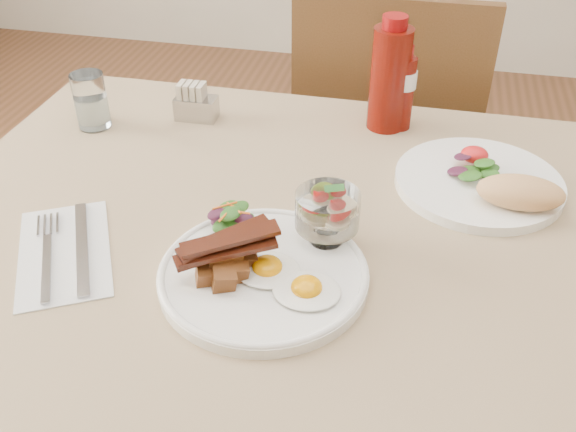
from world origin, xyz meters
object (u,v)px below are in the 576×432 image
(main_plate, at_px, (263,275))
(water_glass, at_px, (91,104))
(table, at_px, (349,279))
(chair_far, at_px, (385,147))
(ketchup_bottle, at_px, (390,77))
(sugar_caddy, at_px, (195,104))
(fruit_cup, at_px, (327,211))
(second_plate, at_px, (488,183))
(hot_sauce_bottle, at_px, (403,89))

(main_plate, relative_size, water_glass, 2.70)
(table, xyz_separation_m, main_plate, (-0.10, -0.13, 0.10))
(chair_far, relative_size, ketchup_bottle, 4.43)
(table, distance_m, sugar_caddy, 0.47)
(chair_far, height_order, fruit_cup, chair_far)
(fruit_cup, xyz_separation_m, sugar_caddy, (-0.31, 0.34, -0.04))
(water_glass, bearing_deg, sugar_caddy, 22.32)
(table, relative_size, sugar_caddy, 16.88)
(ketchup_bottle, bearing_deg, fruit_cup, -96.58)
(fruit_cup, xyz_separation_m, water_glass, (-0.49, 0.27, -0.02))
(fruit_cup, xyz_separation_m, second_plate, (0.23, 0.20, -0.05))
(second_plate, height_order, sugar_caddy, sugar_caddy)
(fruit_cup, xyz_separation_m, ketchup_bottle, (0.04, 0.39, 0.03))
(fruit_cup, height_order, ketchup_bottle, ketchup_bottle)
(chair_far, relative_size, water_glass, 8.97)
(chair_far, distance_m, water_glass, 0.73)
(table, bearing_deg, main_plate, -128.52)
(second_plate, bearing_deg, main_plate, -136.42)
(chair_far, xyz_separation_m, main_plate, (-0.10, -0.79, 0.24))
(ketchup_bottle, relative_size, water_glass, 2.02)
(chair_far, xyz_separation_m, second_plate, (0.19, -0.51, 0.25))
(ketchup_bottle, distance_m, water_glass, 0.55)
(ketchup_bottle, xyz_separation_m, water_glass, (-0.53, -0.12, -0.05))
(chair_far, bearing_deg, water_glass, -139.68)
(chair_far, distance_m, fruit_cup, 0.77)
(sugar_caddy, bearing_deg, hot_sauce_bottle, 6.64)
(chair_far, distance_m, sugar_caddy, 0.57)
(ketchup_bottle, bearing_deg, water_glass, -167.23)
(ketchup_bottle, distance_m, hot_sauce_bottle, 0.03)
(table, relative_size, ketchup_bottle, 6.34)
(hot_sauce_bottle, xyz_separation_m, sugar_caddy, (-0.38, -0.05, -0.05))
(table, bearing_deg, sugar_caddy, 139.39)
(main_plate, height_order, hot_sauce_bottle, hot_sauce_bottle)
(fruit_cup, bearing_deg, second_plate, 41.02)
(water_glass, bearing_deg, chair_far, 40.32)
(second_plate, xyz_separation_m, sugar_caddy, (-0.54, 0.14, 0.01))
(chair_far, height_order, main_plate, chair_far)
(main_plate, height_order, fruit_cup, fruit_cup)
(table, xyz_separation_m, water_glass, (-0.52, 0.22, 0.13))
(chair_far, bearing_deg, sugar_caddy, -133.04)
(main_plate, bearing_deg, second_plate, 43.58)
(table, distance_m, main_plate, 0.19)
(chair_far, distance_m, main_plate, 0.83)
(table, distance_m, fruit_cup, 0.16)
(chair_far, height_order, ketchup_bottle, ketchup_bottle)
(chair_far, bearing_deg, ketchup_bottle, -87.70)
(fruit_cup, distance_m, sugar_caddy, 0.46)
(chair_far, xyz_separation_m, fruit_cup, (-0.03, -0.71, 0.29))
(table, bearing_deg, fruit_cup, -126.65)
(second_plate, bearing_deg, sugar_caddy, 165.30)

